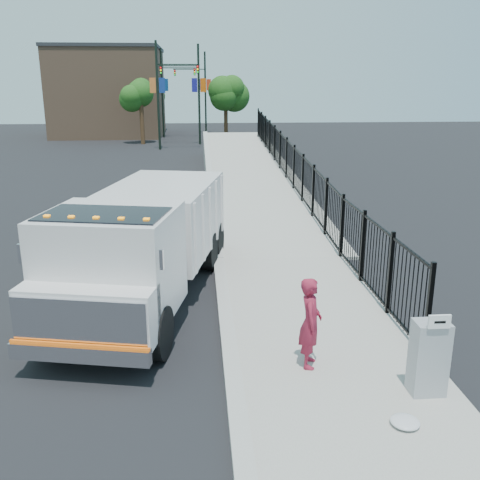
{
  "coord_description": "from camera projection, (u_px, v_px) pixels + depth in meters",
  "views": [
    {
      "loc": [
        -0.52,
        -10.55,
        4.98
      ],
      "look_at": [
        0.46,
        2.0,
        1.27
      ],
      "focal_mm": 40.0,
      "sensor_mm": 36.0,
      "label": 1
    }
  ],
  "objects": [
    {
      "name": "tree_0",
      "position": [
        141.0,
        96.0,
        44.15
      ],
      "size": [
        2.3,
        2.3,
        5.15
      ],
      "color": "#382314",
      "rests_on": "ground"
    },
    {
      "name": "utility_cabinet",
      "position": [
        429.0,
        358.0,
        8.56
      ],
      "size": [
        0.55,
        0.4,
        1.25
      ],
      "primitive_type": "cube",
      "color": "gray",
      "rests_on": "sidewalk"
    },
    {
      "name": "debris",
      "position": [
        405.0,
        422.0,
        7.88
      ],
      "size": [
        0.44,
        0.44,
        0.11
      ],
      "primitive_type": "ellipsoid",
      "color": "silver",
      "rests_on": "sidewalk"
    },
    {
      "name": "curb",
      "position": [
        232.0,
        367.0,
        9.6
      ],
      "size": [
        0.3,
        12.0,
        0.16
      ],
      "primitive_type": "cube",
      "color": "#ADAAA3",
      "rests_on": "ground"
    },
    {
      "name": "sidewalk",
      "position": [
        337.0,
        363.0,
        9.75
      ],
      "size": [
        3.55,
        12.0,
        0.12
      ],
      "primitive_type": "cube",
      "color": "#9E998E",
      "rests_on": "ground"
    },
    {
      "name": "tree_1",
      "position": [
        226.0,
        95.0,
        47.26
      ],
      "size": [
        2.53,
        2.53,
        5.26
      ],
      "color": "#382314",
      "rests_on": "ground"
    },
    {
      "name": "light_pole_1",
      "position": [
        195.0,
        91.0,
        43.8
      ],
      "size": [
        3.78,
        0.22,
        8.0
      ],
      "color": "black",
      "rests_on": "ground"
    },
    {
      "name": "iron_fence",
      "position": [
        293.0,
        181.0,
        23.02
      ],
      "size": [
        0.1,
        28.0,
        1.8
      ],
      "primitive_type": "cube",
      "color": "black",
      "rests_on": "ground"
    },
    {
      "name": "light_pole_3",
      "position": [
        202.0,
        89.0,
        54.46
      ],
      "size": [
        3.78,
        0.22,
        8.0
      ],
      "color": "black",
      "rests_on": "ground"
    },
    {
      "name": "ground",
      "position": [
        226.0,
        323.0,
        11.53
      ],
      "size": [
        120.0,
        120.0,
        0.0
      ],
      "primitive_type": "plane",
      "color": "black",
      "rests_on": "ground"
    },
    {
      "name": "tree_2",
      "position": [
        152.0,
        93.0,
        57.43
      ],
      "size": [
        2.44,
        2.44,
        5.22
      ],
      "color": "#382314",
      "rests_on": "ground"
    },
    {
      "name": "light_pole_2",
      "position": [
        165.0,
        90.0,
        49.52
      ],
      "size": [
        3.77,
        0.22,
        8.0
      ],
      "color": "black",
      "rests_on": "ground"
    },
    {
      "name": "ramp",
      "position": [
        251.0,
        185.0,
        26.99
      ],
      "size": [
        3.95,
        24.06,
        3.19
      ],
      "primitive_type": "cube",
      "rotation": [
        0.06,
        0.0,
        0.0
      ],
      "color": "#9E998E",
      "rests_on": "ground"
    },
    {
      "name": "truck",
      "position": [
        143.0,
        239.0,
        12.34
      ],
      "size": [
        4.05,
        8.19,
        2.69
      ],
      "rotation": [
        0.0,
        0.0,
        -0.21
      ],
      "color": "black",
      "rests_on": "ground"
    },
    {
      "name": "light_pole_0",
      "position": [
        162.0,
        91.0,
        40.31
      ],
      "size": [
        3.78,
        0.22,
        8.0
      ],
      "color": "black",
      "rests_on": "ground"
    },
    {
      "name": "arrow_sign",
      "position": [
        439.0,
        322.0,
        8.15
      ],
      "size": [
        0.35,
        0.04,
        0.22
      ],
      "primitive_type": "cube",
      "color": "white",
      "rests_on": "utility_cabinet"
    },
    {
      "name": "worker",
      "position": [
        310.0,
        323.0,
        9.36
      ],
      "size": [
        0.51,
        0.67,
        1.65
      ],
      "primitive_type": "imported",
      "rotation": [
        0.0,
        0.0,
        1.37
      ],
      "color": "maroon",
      "rests_on": "sidewalk"
    },
    {
      "name": "building",
      "position": [
        109.0,
        93.0,
        51.81
      ],
      "size": [
        10.0,
        10.0,
        8.0
      ],
      "primitive_type": "cube",
      "color": "#8C664C",
      "rests_on": "ground"
    }
  ]
}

